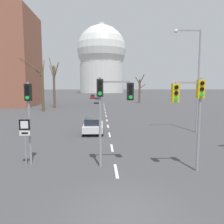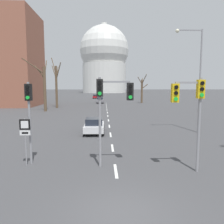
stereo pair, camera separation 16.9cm
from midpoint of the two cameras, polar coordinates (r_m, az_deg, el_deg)
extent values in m
plane|color=#424244|center=(8.60, 3.26, -25.06)|extent=(800.00, 800.00, 0.00)
cube|color=silver|center=(12.20, 1.41, -15.10)|extent=(0.16, 2.00, 0.01)
cube|color=silver|center=(16.46, 0.41, -9.32)|extent=(0.16, 2.00, 0.01)
cube|color=silver|center=(20.82, -0.15, -5.93)|extent=(0.16, 2.00, 0.01)
cube|color=silver|center=(25.23, -0.52, -3.73)|extent=(0.16, 2.00, 0.01)
cube|color=silver|center=(29.67, -0.77, -2.18)|extent=(0.16, 2.00, 0.01)
cube|color=silver|center=(34.12, -0.96, -1.03)|extent=(0.16, 2.00, 0.01)
cube|color=silver|center=(38.59, -1.10, -0.15)|extent=(0.16, 2.00, 0.01)
cube|color=silver|center=(43.06, -1.22, 0.55)|extent=(0.16, 2.00, 0.01)
cube|color=silver|center=(47.54, -1.31, 1.12)|extent=(0.16, 2.00, 0.01)
cube|color=silver|center=(52.02, -1.39, 1.58)|extent=(0.16, 2.00, 0.01)
cube|color=silver|center=(56.50, -1.45, 1.98)|extent=(0.16, 2.00, 0.01)
cube|color=silver|center=(60.99, -1.51, 2.32)|extent=(0.16, 2.00, 0.01)
cylinder|color=gray|center=(13.48, -20.35, -2.87)|extent=(0.14, 0.14, 4.79)
cube|color=black|center=(13.32, -20.67, 4.85)|extent=(0.36, 0.28, 0.96)
cylinder|color=black|center=(13.16, -20.95, 6.12)|extent=(0.20, 0.06, 0.20)
cylinder|color=black|center=(13.16, -20.90, 4.82)|extent=(0.20, 0.06, 0.20)
cylinder|color=green|center=(13.17, -20.85, 3.53)|extent=(0.20, 0.06, 0.20)
cylinder|color=gray|center=(12.34, 22.12, -3.34)|extent=(0.14, 0.14, 4.98)
cube|color=yellow|center=(12.18, 22.51, 5.55)|extent=(0.36, 0.28, 0.96)
cylinder|color=black|center=(12.03, 22.91, 6.95)|extent=(0.20, 0.06, 0.20)
cylinder|color=black|center=(12.02, 22.85, 5.53)|extent=(0.20, 0.06, 0.20)
cylinder|color=green|center=(12.03, 22.79, 4.11)|extent=(0.20, 0.06, 0.20)
cube|color=gray|center=(11.92, 19.66, 7.24)|extent=(1.33, 0.10, 0.10)
cube|color=yellow|center=(11.69, 16.53, 4.78)|extent=(0.36, 0.28, 0.96)
cylinder|color=black|center=(11.53, 16.85, 6.22)|extent=(0.20, 0.06, 0.20)
cylinder|color=black|center=(11.53, 16.80, 4.75)|extent=(0.20, 0.06, 0.20)
cylinder|color=green|center=(11.54, 16.75, 3.27)|extent=(0.20, 0.06, 0.20)
cylinder|color=gray|center=(12.15, -2.77, -2.87)|extent=(0.14, 0.14, 5.04)
cube|color=black|center=(11.98, -2.82, 6.31)|extent=(0.36, 0.28, 0.96)
cylinder|color=black|center=(11.82, -2.83, 7.75)|extent=(0.20, 0.06, 0.20)
cylinder|color=black|center=(11.81, -2.83, 6.31)|extent=(0.20, 0.06, 0.20)
cylinder|color=green|center=(11.82, -2.82, 4.86)|extent=(0.20, 0.06, 0.20)
cube|color=gray|center=(12.01, 1.19, 7.89)|extent=(1.67, 0.10, 0.10)
cube|color=black|center=(12.08, 5.14, 5.34)|extent=(0.36, 0.28, 0.96)
cylinder|color=black|center=(11.91, 5.26, 6.76)|extent=(0.20, 0.06, 0.20)
cylinder|color=black|center=(11.91, 5.25, 5.33)|extent=(0.20, 0.06, 0.20)
cylinder|color=green|center=(11.92, 5.23, 3.90)|extent=(0.20, 0.06, 0.20)
cylinder|color=gray|center=(13.50, -21.30, -7.33)|extent=(0.07, 0.07, 2.74)
cube|color=black|center=(13.28, -21.51, -3.07)|extent=(0.60, 0.03, 0.60)
cube|color=white|center=(13.26, -21.53, -3.08)|extent=(0.42, 0.01, 0.42)
cube|color=white|center=(13.36, -21.42, -5.10)|extent=(0.60, 0.03, 0.28)
cube|color=black|center=(13.35, -21.45, -5.11)|extent=(0.36, 0.01, 0.10)
cylinder|color=gray|center=(23.06, 22.19, 7.23)|extent=(0.16, 0.16, 9.95)
cube|color=gray|center=(23.21, 19.89, 19.47)|extent=(2.39, 0.10, 0.10)
sphere|color=#F2EAC6|center=(22.80, 16.93, 19.62)|extent=(0.36, 0.36, 0.36)
cube|color=maroon|center=(85.59, -4.35, 3.97)|extent=(1.75, 4.34, 0.71)
cube|color=#1E232D|center=(85.35, -4.36, 4.41)|extent=(1.49, 2.08, 0.60)
cylinder|color=black|center=(86.99, -4.86, 3.78)|extent=(0.18, 0.66, 0.66)
cylinder|color=black|center=(86.93, -3.77, 3.78)|extent=(0.18, 0.66, 0.66)
cylinder|color=black|center=(84.30, -4.95, 3.69)|extent=(0.18, 0.66, 0.66)
cylinder|color=black|center=(84.24, -3.82, 3.70)|extent=(0.18, 0.66, 0.66)
cube|color=silver|center=(21.51, -4.43, -3.93)|extent=(1.87, 3.85, 0.58)
cube|color=#1E232D|center=(21.22, -4.47, -2.45)|extent=(1.59, 1.85, 0.60)
cylinder|color=black|center=(22.79, -6.54, -4.11)|extent=(0.18, 0.62, 0.62)
cylinder|color=black|center=(22.72, -2.07, -4.10)|extent=(0.18, 0.62, 0.62)
cylinder|color=black|center=(20.46, -7.04, -5.34)|extent=(0.18, 0.62, 0.62)
cylinder|color=black|center=(20.38, -2.05, -5.34)|extent=(0.18, 0.62, 0.62)
cube|color=slate|center=(61.36, -3.07, 2.99)|extent=(1.89, 4.39, 0.75)
cube|color=#1E232D|center=(61.10, -3.08, 3.63)|extent=(1.60, 2.11, 0.64)
cylinder|color=black|center=(62.76, -3.86, 2.72)|extent=(0.18, 0.65, 0.65)
cylinder|color=black|center=(62.74, -2.23, 2.72)|extent=(0.18, 0.65, 0.65)
cylinder|color=black|center=(60.05, -3.94, 2.54)|extent=(0.18, 0.65, 0.65)
cylinder|color=black|center=(60.02, -2.23, 2.55)|extent=(0.18, 0.65, 0.65)
cylinder|color=brown|center=(42.23, -17.04, 5.72)|extent=(0.53, 0.53, 8.21)
cylinder|color=brown|center=(42.11, -19.81, 11.27)|extent=(3.42, 1.98, 2.69)
cylinder|color=brown|center=(42.52, -18.32, 10.05)|extent=(1.84, 0.24, 2.14)
cylinder|color=brown|center=(43.33, -16.88, 10.65)|extent=(0.22, 2.17, 3.46)
cylinder|color=brown|center=(43.40, -17.90, 9.55)|extent=(1.50, 2.14, 1.80)
cylinder|color=brown|center=(62.29, 7.88, 5.36)|extent=(0.53, 0.53, 6.55)
cylinder|color=brown|center=(63.38, 8.05, 8.00)|extent=(0.70, 2.22, 1.93)
cylinder|color=brown|center=(61.34, 8.53, 8.53)|extent=(0.96, 2.33, 2.56)
cylinder|color=brown|center=(62.50, 8.61, 6.63)|extent=(1.71, 0.37, 1.38)
cylinder|color=brown|center=(62.32, 8.62, 6.61)|extent=(1.68, 0.41, 1.38)
cylinder|color=brown|center=(61.71, 7.38, 8.17)|extent=(1.47, 1.20, 2.05)
cylinder|color=brown|center=(48.48, -14.22, 6.32)|extent=(0.48, 0.48, 8.95)
cylinder|color=brown|center=(49.46, -14.88, 11.52)|extent=(1.30, 1.51, 3.71)
cylinder|color=brown|center=(49.44, -14.03, 9.70)|extent=(0.28, 1.96, 3.12)
cylinder|color=brown|center=(47.72, -13.71, 10.36)|extent=(1.48, 1.70, 3.55)
cylinder|color=brown|center=(49.22, -14.82, 10.10)|extent=(1.20, 1.24, 2.82)
cylinder|color=silver|center=(177.29, -1.98, 8.81)|extent=(34.55, 34.55, 23.04)
sphere|color=silver|center=(179.52, -2.01, 15.87)|extent=(38.39, 38.39, 38.39)
cylinder|color=silver|center=(183.12, -2.03, 21.21)|extent=(4.61, 4.61, 6.72)
camera|label=1|loc=(0.08, -89.63, 0.04)|focal=35.00mm
camera|label=2|loc=(0.08, 90.37, -0.04)|focal=35.00mm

